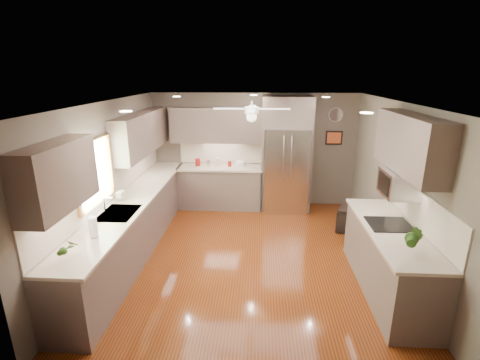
# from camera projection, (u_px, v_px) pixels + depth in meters

# --- Properties ---
(floor) EXTENTS (5.00, 5.00, 0.00)m
(floor) POSITION_uv_depth(u_px,v_px,m) (250.00, 256.00, 5.77)
(floor) COLOR #4C190A
(floor) RESTS_ON ground
(ceiling) EXTENTS (5.00, 5.00, 0.00)m
(ceiling) POSITION_uv_depth(u_px,v_px,m) (251.00, 103.00, 5.02)
(ceiling) COLOR white
(ceiling) RESTS_ON ground
(wall_back) EXTENTS (4.50, 0.00, 4.50)m
(wall_back) POSITION_uv_depth(u_px,v_px,m) (254.00, 150.00, 7.78)
(wall_back) COLOR brown
(wall_back) RESTS_ON ground
(wall_front) EXTENTS (4.50, 0.00, 4.50)m
(wall_front) POSITION_uv_depth(u_px,v_px,m) (242.00, 274.00, 3.01)
(wall_front) COLOR brown
(wall_front) RESTS_ON ground
(wall_left) EXTENTS (0.00, 5.00, 5.00)m
(wall_left) POSITION_uv_depth(u_px,v_px,m) (109.00, 182.00, 5.52)
(wall_left) COLOR brown
(wall_left) RESTS_ON ground
(wall_right) EXTENTS (0.00, 5.00, 5.00)m
(wall_right) POSITION_uv_depth(u_px,v_px,m) (398.00, 187.00, 5.27)
(wall_right) COLOR brown
(wall_right) RESTS_ON ground
(canister_a) EXTENTS (0.13, 0.13, 0.17)m
(canister_a) POSITION_uv_depth(u_px,v_px,m) (198.00, 162.00, 7.64)
(canister_a) COLOR maroon
(canister_a) RESTS_ON back_run
(canister_b) EXTENTS (0.09, 0.09, 0.13)m
(canister_b) POSITION_uv_depth(u_px,v_px,m) (209.00, 163.00, 7.65)
(canister_b) COLOR silver
(canister_b) RESTS_ON back_run
(canister_c) EXTENTS (0.13, 0.13, 0.17)m
(canister_c) POSITION_uv_depth(u_px,v_px,m) (218.00, 162.00, 7.63)
(canister_c) COLOR #BDA78E
(canister_c) RESTS_ON back_run
(canister_d) EXTENTS (0.10, 0.10, 0.12)m
(canister_d) POSITION_uv_depth(u_px,v_px,m) (230.00, 164.00, 7.62)
(canister_d) COLOR maroon
(canister_d) RESTS_ON back_run
(soap_bottle) EXTENTS (0.10, 0.10, 0.21)m
(soap_bottle) POSITION_uv_depth(u_px,v_px,m) (121.00, 194.00, 5.60)
(soap_bottle) COLOR white
(soap_bottle) RESTS_ON left_run
(potted_plant_left) EXTENTS (0.17, 0.13, 0.29)m
(potted_plant_left) POSITION_uv_depth(u_px,v_px,m) (68.00, 247.00, 3.81)
(potted_plant_left) COLOR #284E16
(potted_plant_left) RESTS_ON left_run
(potted_plant_right) EXTENTS (0.24, 0.22, 0.35)m
(potted_plant_right) POSITION_uv_depth(u_px,v_px,m) (414.00, 238.00, 3.95)
(potted_plant_right) COLOR #284E16
(potted_plant_right) RESTS_ON right_run
(bowl) EXTENTS (0.26, 0.26, 0.06)m
(bowl) POSITION_uv_depth(u_px,v_px,m) (241.00, 165.00, 7.60)
(bowl) COLOR #BDA78E
(bowl) RESTS_ON back_run
(left_run) EXTENTS (0.65, 4.70, 1.45)m
(left_run) POSITION_uv_depth(u_px,v_px,m) (135.00, 223.00, 5.87)
(left_run) COLOR brown
(left_run) RESTS_ON ground
(back_run) EXTENTS (1.85, 0.65, 1.45)m
(back_run) POSITION_uv_depth(u_px,v_px,m) (221.00, 186.00, 7.76)
(back_run) COLOR brown
(back_run) RESTS_ON ground
(uppers) EXTENTS (4.50, 4.70, 0.95)m
(uppers) POSITION_uv_depth(u_px,v_px,m) (209.00, 136.00, 5.93)
(uppers) COLOR brown
(uppers) RESTS_ON wall_left
(window) EXTENTS (0.05, 1.12, 0.92)m
(window) POSITION_uv_depth(u_px,v_px,m) (94.00, 173.00, 4.95)
(window) COLOR #BFF2B2
(window) RESTS_ON wall_left
(sink) EXTENTS (0.50, 0.70, 0.32)m
(sink) POSITION_uv_depth(u_px,v_px,m) (119.00, 215.00, 5.13)
(sink) COLOR silver
(sink) RESTS_ON left_run
(refrigerator) EXTENTS (1.06, 0.75, 2.45)m
(refrigerator) POSITION_uv_depth(u_px,v_px,m) (286.00, 157.00, 7.43)
(refrigerator) COLOR silver
(refrigerator) RESTS_ON ground
(right_run) EXTENTS (0.70, 2.20, 1.45)m
(right_run) POSITION_uv_depth(u_px,v_px,m) (389.00, 258.00, 4.75)
(right_run) COLOR brown
(right_run) RESTS_ON ground
(microwave) EXTENTS (0.43, 0.55, 0.34)m
(microwave) POSITION_uv_depth(u_px,v_px,m) (399.00, 184.00, 4.69)
(microwave) COLOR silver
(microwave) RESTS_ON wall_right
(ceiling_fan) EXTENTS (1.18, 1.18, 0.32)m
(ceiling_fan) POSITION_uv_depth(u_px,v_px,m) (252.00, 112.00, 5.36)
(ceiling_fan) COLOR white
(ceiling_fan) RESTS_ON ceiling
(recessed_lights) EXTENTS (2.84, 3.14, 0.01)m
(recessed_lights) POSITION_uv_depth(u_px,v_px,m) (249.00, 101.00, 5.41)
(recessed_lights) COLOR white
(recessed_lights) RESTS_ON ceiling
(wall_clock) EXTENTS (0.30, 0.03, 0.30)m
(wall_clock) POSITION_uv_depth(u_px,v_px,m) (336.00, 115.00, 7.43)
(wall_clock) COLOR white
(wall_clock) RESTS_ON wall_back
(framed_print) EXTENTS (0.36, 0.03, 0.30)m
(framed_print) POSITION_uv_depth(u_px,v_px,m) (334.00, 138.00, 7.57)
(framed_print) COLOR black
(framed_print) RESTS_ON wall_back
(stool) EXTENTS (0.47, 0.47, 0.45)m
(stool) POSITION_uv_depth(u_px,v_px,m) (348.00, 220.00, 6.58)
(stool) COLOR black
(stool) RESTS_ON ground
(paper_towel) EXTENTS (0.11, 0.11, 0.27)m
(paper_towel) POSITION_uv_depth(u_px,v_px,m) (93.00, 227.00, 4.32)
(paper_towel) COLOR white
(paper_towel) RESTS_ON left_run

